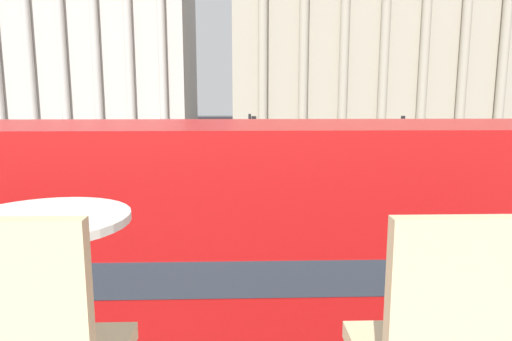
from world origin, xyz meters
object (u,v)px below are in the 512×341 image
Objects in this scene: pedestrian_white at (292,165)px; pedestrian_red at (302,227)px; double_decker_bus at (228,257)px; plaza_building_left at (100,37)px; pedestrian_olive at (239,149)px; car_silver at (400,177)px; cafe_dining_table at (47,269)px; car_navy at (214,191)px; traffic_light_mid at (251,144)px; pedestrian_black at (301,147)px; plaza_building_right at (367,36)px; traffic_light_near at (403,164)px.

pedestrian_white is 1.04× the size of pedestrian_red.
plaza_building_left is (-17.79, 54.59, 9.53)m from double_decker_bus.
pedestrian_white is at bearing -3.54° from pedestrian_olive.
pedestrian_olive is (-7.75, 9.93, 0.24)m from car_silver.
cafe_dining_table is 0.44× the size of pedestrian_olive.
pedestrian_olive is at bearing 163.39° from car_navy.
double_decker_bus reaches higher than traffic_light_mid.
pedestrian_white is 8.46m from pedestrian_olive.
pedestrian_black is (1.62, 8.59, -0.01)m from pedestrian_white.
double_decker_bus is 25.04m from pedestrian_olive.
double_decker_bus is 0.47× the size of plaza_building_left.
car_navy is at bearing -68.27° from plaza_building_left.
pedestrian_white is at bearing -112.00° from plaza_building_right.
pedestrian_olive is at bearing 88.94° from cafe_dining_table.
plaza_building_right is 7.04× the size of car_navy.
car_silver is 2.51× the size of pedestrian_red.
traffic_light_near reaches higher than pedestrian_black.
car_navy is 2.51× the size of pedestrian_red.
pedestrian_black is (3.79, 11.92, -1.49)m from traffic_light_mid.
pedestrian_red is at bearing 12.31° from car_navy.
cafe_dining_table reaches higher than pedestrian_black.
plaza_building_left is 53.46m from pedestrian_red.
traffic_light_near reaches higher than pedestrian_red.
plaza_building_left is 6.26× the size of traffic_light_mid.
cafe_dining_table is at bearing -18.86° from pedestrian_white.
plaza_building_right is at bearing 147.81° from pedestrian_white.
pedestrian_olive is (-2.75, 8.00, -0.06)m from pedestrian_white.
traffic_light_mid is at bearing 118.24° from car_navy.
traffic_light_mid is 2.27× the size of pedestrian_red.
pedestrian_black reaches higher than car_navy.
traffic_light_near is 8.83m from car_silver.
double_decker_bus reaches higher than traffic_light_near.
double_decker_bus is 17.28m from pedestrian_white.
plaza_building_left is 45.85m from traffic_light_mid.
traffic_light_mid is 2.19× the size of pedestrian_white.
cafe_dining_table is at bearing -10.65° from car_navy.
pedestrian_black is 1.05× the size of pedestrian_olive.
car_navy is at bearing -171.13° from pedestrian_black.
plaza_building_right reaches higher than car_navy.
double_decker_bus reaches higher than car_navy.
pedestrian_white is 8.74m from pedestrian_black.
plaza_building_left is at bearing 115.52° from traffic_light_near.
pedestrian_olive is at bearing 92.96° from traffic_light_mid.
pedestrian_red is (2.83, -6.23, 0.26)m from car_navy.
plaza_building_right is at bearing -33.21° from pedestrian_red.
double_decker_bus reaches higher than pedestrian_black.
plaza_building_right is 7.35× the size of traffic_light_near.
pedestrian_black is at bearing 145.84° from car_navy.
car_silver is 9.16m from car_navy.
pedestrian_red reaches higher than car_silver.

